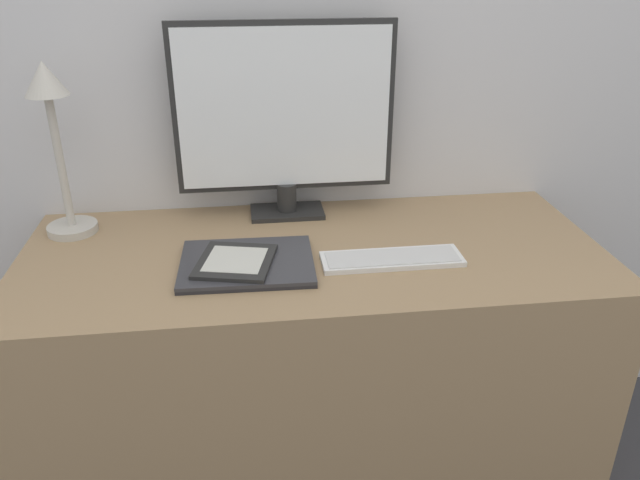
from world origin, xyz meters
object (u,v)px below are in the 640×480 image
object	(u,v)px
laptop	(247,263)
ereader	(235,261)
keyboard	(392,259)
desk_lamp	(54,128)
monitor	(285,117)

from	to	relation	value
laptop	ereader	bearing A→B (deg)	-153.99
keyboard	desk_lamp	size ratio (longest dim) A/B	0.77
ereader	keyboard	bearing A→B (deg)	-0.95
desk_lamp	monitor	bearing A→B (deg)	5.11
keyboard	desk_lamp	xyz separation A→B (m)	(-0.76, 0.26, 0.26)
keyboard	ereader	distance (m)	0.35
desk_lamp	laptop	bearing A→B (deg)	-29.29
laptop	desk_lamp	xyz separation A→B (m)	(-0.43, 0.24, 0.26)
monitor	ereader	distance (m)	0.41
keyboard	desk_lamp	distance (m)	0.84
laptop	monitor	bearing A→B (deg)	68.69
keyboard	monitor	bearing A→B (deg)	124.93
ereader	monitor	bearing A→B (deg)	65.40
keyboard	ereader	xyz separation A→B (m)	(-0.35, 0.01, 0.01)
keyboard	ereader	world-z (taller)	ereader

